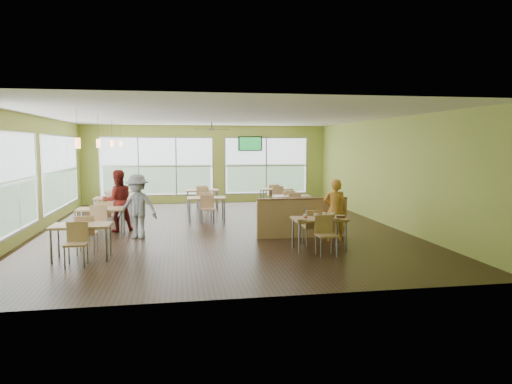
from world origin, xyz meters
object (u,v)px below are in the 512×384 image
(half_wall_divider, at_px, (302,218))
(man_plaid, at_px, (335,210))
(food_basket, at_px, (340,216))
(main_table, at_px, (319,223))

(half_wall_divider, xyz_separation_m, man_plaid, (0.68, -0.59, 0.26))
(half_wall_divider, relative_size, food_basket, 10.81)
(main_table, bearing_deg, food_basket, -5.01)
(half_wall_divider, distance_m, food_basket, 1.59)
(main_table, relative_size, half_wall_divider, 0.63)
(half_wall_divider, height_order, man_plaid, man_plaid)
(half_wall_divider, bearing_deg, food_basket, -71.63)
(main_table, height_order, food_basket, main_table)
(food_basket, bearing_deg, half_wall_divider, 108.37)
(main_table, xyz_separation_m, man_plaid, (0.68, 0.86, 0.16))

